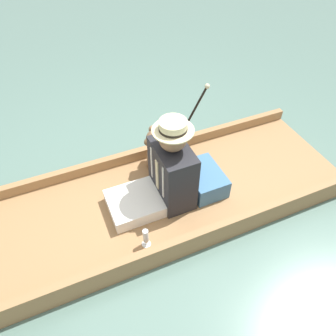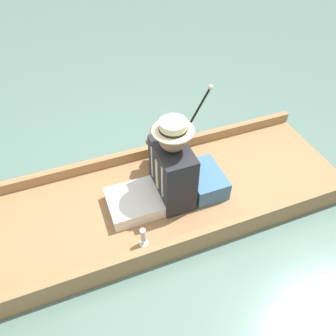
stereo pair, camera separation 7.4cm
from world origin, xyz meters
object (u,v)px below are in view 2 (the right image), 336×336
Objects in this scene: teddy_bear at (157,151)px; wine_glass at (143,236)px; walking_cane at (195,115)px; seated_person at (165,174)px.

wine_glass is (-0.71, 0.36, -0.11)m from teddy_bear.
walking_cane is at bearing -42.56° from wine_glass.
seated_person is 4.53× the size of wine_glass.
seated_person reaches higher than walking_cane.
teddy_bear is 0.46m from walking_cane.
wine_glass is 0.25× the size of walking_cane.
teddy_bear is 0.65× the size of walking_cane.
seated_person is at bearing 169.87° from teddy_bear.
wine_glass is (-0.35, 0.30, -0.19)m from seated_person.
teddy_bear is 0.80m from wine_glass.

